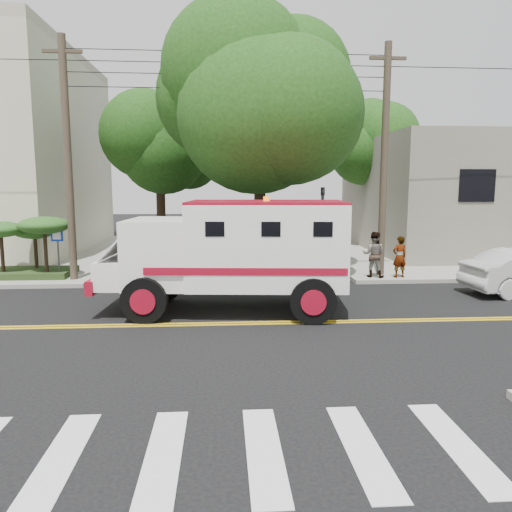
{
  "coord_description": "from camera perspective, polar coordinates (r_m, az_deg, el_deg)",
  "views": [
    {
      "loc": [
        0.05,
        -13.01,
        3.73
      ],
      "look_at": [
        1.03,
        1.62,
        1.6
      ],
      "focal_mm": 35.0,
      "sensor_mm": 36.0,
      "label": 1
    }
  ],
  "objects": [
    {
      "name": "ground",
      "position": [
        13.53,
        -3.92,
        -7.75
      ],
      "size": [
        100.0,
        100.0,
        0.0
      ],
      "primitive_type": "plane",
      "color": "black",
      "rests_on": "ground"
    },
    {
      "name": "sidewalk_ne",
      "position": [
        29.95,
        22.91,
        0.6
      ],
      "size": [
        17.0,
        17.0,
        0.15
      ],
      "primitive_type": "cube",
      "color": "gray",
      "rests_on": "ground"
    },
    {
      "name": "building_right",
      "position": [
        30.87,
        25.32,
        6.4
      ],
      "size": [
        14.0,
        12.0,
        6.0
      ],
      "primitive_type": "cube",
      "color": "slate",
      "rests_on": "sidewalk_ne"
    },
    {
      "name": "utility_pole_left",
      "position": [
        19.84,
        -20.68,
        9.97
      ],
      "size": [
        0.28,
        0.28,
        9.0
      ],
      "primitive_type": "cylinder",
      "color": "#382D23",
      "rests_on": "ground"
    },
    {
      "name": "utility_pole_right",
      "position": [
        20.21,
        14.43,
        10.19
      ],
      "size": [
        0.28,
        0.28,
        9.0
      ],
      "primitive_type": "cylinder",
      "color": "#382D23",
      "rests_on": "ground"
    },
    {
      "name": "tree_main",
      "position": [
        19.62,
        1.87,
        18.45
      ],
      "size": [
        6.08,
        5.7,
        9.85
      ],
      "color": "black",
      "rests_on": "ground"
    },
    {
      "name": "tree_left",
      "position": [
        25.02,
        -10.32,
        12.72
      ],
      "size": [
        4.48,
        4.2,
        7.7
      ],
      "color": "black",
      "rests_on": "ground"
    },
    {
      "name": "tree_right",
      "position": [
        30.18,
        13.47,
        12.53
      ],
      "size": [
        4.8,
        4.5,
        8.2
      ],
      "color": "black",
      "rests_on": "ground"
    },
    {
      "name": "traffic_signal",
      "position": [
        19.04,
        7.57,
        3.66
      ],
      "size": [
        0.15,
        0.18,
        3.6
      ],
      "color": "#3F3F42",
      "rests_on": "ground"
    },
    {
      "name": "accessibility_sign",
      "position": [
        20.31,
        -21.71,
        0.99
      ],
      "size": [
        0.45,
        0.1,
        2.02
      ],
      "color": "#3F3F42",
      "rests_on": "ground"
    },
    {
      "name": "palm_planter",
      "position": [
        21.11,
        -24.57,
        1.85
      ],
      "size": [
        3.52,
        2.63,
        2.36
      ],
      "color": "#1E3314",
      "rests_on": "sidewalk_nw"
    },
    {
      "name": "armored_truck",
      "position": [
        14.46,
        -2.47,
        0.77
      ],
      "size": [
        7.31,
        3.37,
        3.24
      ],
      "rotation": [
        0.0,
        0.0,
        -0.08
      ],
      "color": "white",
      "rests_on": "ground"
    },
    {
      "name": "pedestrian_a",
      "position": [
        19.89,
        16.08,
        -0.09
      ],
      "size": [
        0.65,
        0.5,
        1.6
      ],
      "primitive_type": "imported",
      "rotation": [
        0.0,
        0.0,
        3.36
      ],
      "color": "gray",
      "rests_on": "sidewalk_ne"
    },
    {
      "name": "pedestrian_b",
      "position": [
        19.73,
        13.3,
        0.18
      ],
      "size": [
        1.05,
        0.96,
        1.76
      ],
      "primitive_type": "imported",
      "rotation": [
        0.0,
        0.0,
        2.72
      ],
      "color": "gray",
      "rests_on": "sidewalk_ne"
    }
  ]
}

